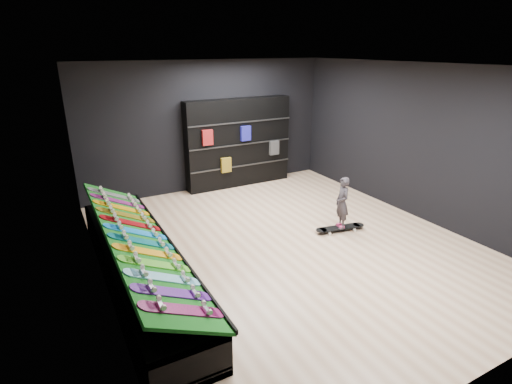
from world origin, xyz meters
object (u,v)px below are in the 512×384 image
back_shelving (238,143)px  child (341,212)px  floor_skateboard (340,229)px  display_rack (139,268)px

back_shelving → child: size_ratio=4.54×
floor_skateboard → child: size_ratio=1.68×
back_shelving → child: bearing=-82.1°
display_rack → back_shelving: size_ratio=1.69×
display_rack → back_shelving: (3.25, 3.32, 0.81)m
display_rack → child: 3.72m
floor_skateboard → child: child is taller
display_rack → child: size_ratio=7.69×
back_shelving → child: (0.47, -3.36, -0.68)m
floor_skateboard → back_shelving: bearing=108.8°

